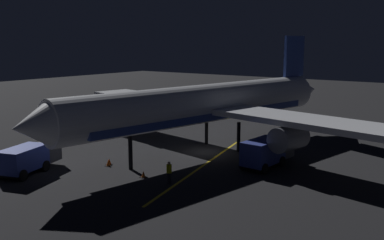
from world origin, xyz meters
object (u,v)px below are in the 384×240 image
object	(u,v)px
catering_truck	(267,152)
airliner	(209,105)
traffic_cone_near_left	(108,163)
baggage_truck	(29,159)
traffic_cone_near_right	(143,174)
ground_crew_worker	(169,172)
traffic_cone_under_wing	(109,162)

from	to	relation	value
catering_truck	airliner	bearing A→B (deg)	-12.80
catering_truck	traffic_cone_near_left	bearing A→B (deg)	35.43
catering_truck	traffic_cone_near_left	world-z (taller)	catering_truck
baggage_truck	traffic_cone_near_right	bearing A→B (deg)	-152.16
airliner	traffic_cone_near_left	world-z (taller)	airliner
traffic_cone_near_left	baggage_truck	bearing A→B (deg)	53.19
catering_truck	traffic_cone_near_right	world-z (taller)	catering_truck
baggage_truck	ground_crew_worker	xyz separation A→B (m)	(-11.25, -4.56, -0.30)
baggage_truck	catering_truck	xyz separation A→B (m)	(-15.15, -13.21, 0.08)
traffic_cone_near_left	traffic_cone_under_wing	world-z (taller)	same
ground_crew_worker	traffic_cone_near_right	bearing A→B (deg)	0.30
traffic_cone_near_left	traffic_cone_near_right	size ratio (longest dim) A/B	1.00
airliner	traffic_cone_near_left	bearing A→B (deg)	67.12
airliner	traffic_cone_under_wing	world-z (taller)	airliner
catering_truck	traffic_cone_near_left	size ratio (longest dim) A/B	11.14
traffic_cone_near_right	traffic_cone_under_wing	world-z (taller)	same
baggage_truck	airliner	bearing A→B (deg)	-118.20
traffic_cone_near_left	traffic_cone_under_wing	size ratio (longest dim) A/B	1.00
catering_truck	traffic_cone_near_right	distance (m)	10.90
traffic_cone_under_wing	ground_crew_worker	bearing A→B (deg)	172.06
ground_crew_worker	traffic_cone_under_wing	world-z (taller)	ground_crew_worker
baggage_truck	traffic_cone_under_wing	xyz separation A→B (m)	(-3.55, -5.64, -0.93)
airliner	baggage_truck	world-z (taller)	airliner
baggage_truck	traffic_cone_near_right	distance (m)	9.78
airliner	ground_crew_worker	size ratio (longest dim) A/B	22.08
airliner	ground_crew_worker	bearing A→B (deg)	107.77
catering_truck	traffic_cone_under_wing	bearing A→B (deg)	33.15
ground_crew_worker	baggage_truck	bearing A→B (deg)	22.07
catering_truck	traffic_cone_under_wing	distance (m)	13.89
catering_truck	ground_crew_worker	size ratio (longest dim) A/B	3.52
ground_crew_worker	traffic_cone_under_wing	size ratio (longest dim) A/B	3.16
traffic_cone_near_right	traffic_cone_under_wing	bearing A→B (deg)	-12.13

